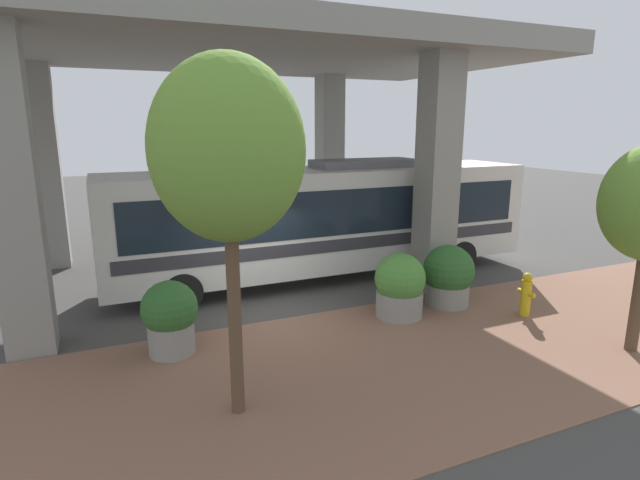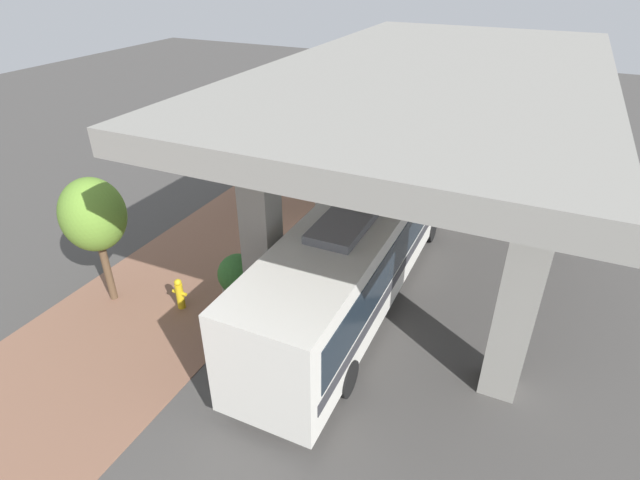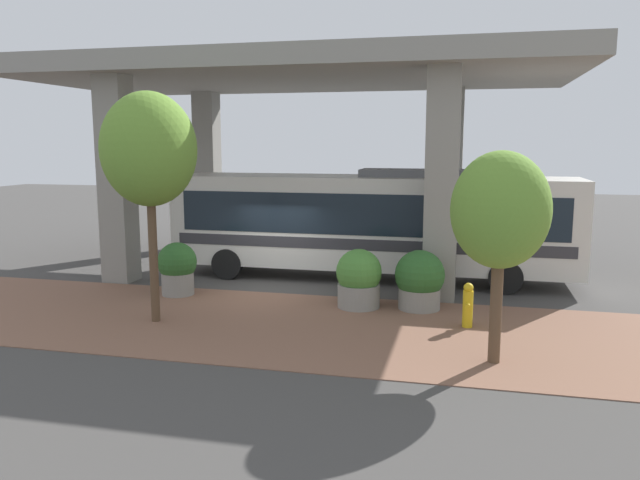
# 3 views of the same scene
# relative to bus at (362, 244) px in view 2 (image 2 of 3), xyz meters

# --- Properties ---
(ground_plane) EXTENTS (80.00, 80.00, 0.00)m
(ground_plane) POSITION_rel_bus_xyz_m (-2.74, 2.71, -1.94)
(ground_plane) COLOR #474442
(ground_plane) RESTS_ON ground
(sidewalk_strip) EXTENTS (6.00, 40.00, 0.02)m
(sidewalk_strip) POSITION_rel_bus_xyz_m (-5.74, 2.71, -1.93)
(sidewalk_strip) COLOR #845B47
(sidewalk_strip) RESTS_ON ground
(overpass) EXTENTS (9.40, 18.03, 7.05)m
(overpass) POSITION_rel_bus_xyz_m (1.26, 2.71, 4.21)
(overpass) COLOR gray
(overpass) RESTS_ON ground
(bus) EXTENTS (2.73, 12.87, 3.57)m
(bus) POSITION_rel_bus_xyz_m (0.00, 0.00, 0.00)
(bus) COLOR silver
(bus) RESTS_ON ground
(fire_hydrant) EXTENTS (0.51, 0.25, 1.10)m
(fire_hydrant) POSITION_rel_bus_xyz_m (-4.93, -3.12, -1.38)
(fire_hydrant) COLOR gold
(fire_hydrant) RESTS_ON ground
(planter_front) EXTENTS (1.32, 1.32, 1.60)m
(planter_front) POSITION_rel_bus_xyz_m (-3.52, -1.86, -1.15)
(planter_front) COLOR gray
(planter_front) RESTS_ON ground
(planter_middle) EXTENTS (1.22, 1.22, 1.60)m
(planter_middle) POSITION_rel_bus_xyz_m (-3.72, -0.26, -1.16)
(planter_middle) COLOR gray
(planter_middle) RESTS_ON ground
(planter_back) EXTENTS (1.13, 1.13, 1.55)m
(planter_back) POSITION_rel_bus_xyz_m (-3.57, 5.10, -1.14)
(planter_back) COLOR gray
(planter_back) RESTS_ON ground
(street_tree_near) EXTENTS (2.28, 2.28, 5.61)m
(street_tree_near) POSITION_rel_bus_xyz_m (-6.21, 4.41, 2.28)
(street_tree_near) COLOR brown
(street_tree_near) RESTS_ON ground
(street_tree_far) EXTENTS (1.92, 1.92, 4.26)m
(street_tree_far) POSITION_rel_bus_xyz_m (-7.29, -3.65, 1.14)
(street_tree_far) COLOR brown
(street_tree_far) RESTS_ON ground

